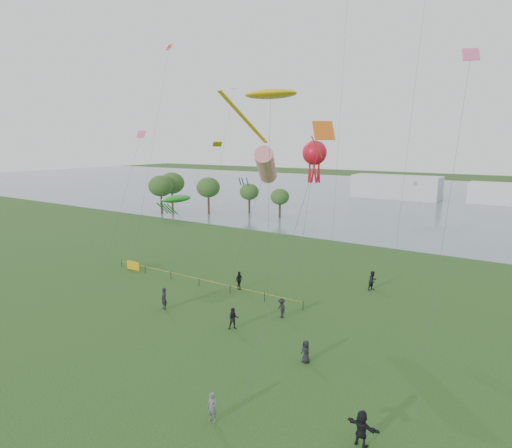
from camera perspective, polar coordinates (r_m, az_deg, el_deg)
The scene contains 20 objects.
ground_plane at distance 30.25m, azimuth -11.03°, elevation -18.16°, with size 400.00×400.00×0.00m, color #1A3B12.
lake at distance 121.00m, azimuth 24.19°, elevation 3.00°, with size 400.00×120.00×0.08m, color slate.
pavilion_left at distance 118.31m, azimuth 18.15°, elevation 4.71°, with size 22.00×8.00×6.00m, color silver.
pavilion_right at distance 117.35m, azimuth 30.86°, elevation 3.42°, with size 18.00×7.00×5.00m, color silver.
trees at distance 88.91m, azimuth -7.90°, elevation 4.88°, with size 27.58×14.81×8.31m.
fence at distance 48.85m, azimuth -13.08°, elevation -6.11°, with size 24.07×0.07×1.05m.
kite_flyer at distance 24.65m, azimuth -5.87°, elevation -23.14°, with size 0.60×0.39×1.63m, color slate.
spectator_a at distance 34.58m, azimuth -3.02°, elevation -12.49°, with size 0.86×0.67×1.76m, color black.
spectator_b at distance 36.69m, azimuth 3.41°, elevation -11.12°, with size 1.10×0.64×1.71m, color black.
spectator_c at distance 43.35m, azimuth -2.27°, elevation -7.51°, with size 1.08×0.45×1.84m, color black.
spectator_d at distance 30.08m, azimuth 6.65°, elevation -16.53°, with size 0.76×0.49×1.55m, color black.
spectator_e at distance 23.56m, azimuth 13.91°, elevation -24.93°, with size 1.71×0.54×1.84m, color black.
spectator_f at distance 39.21m, azimuth -12.17°, elevation -9.70°, with size 0.71×0.46×1.94m, color black.
spectator_g at distance 44.58m, azimuth 15.29°, elevation -7.29°, with size 0.95×0.74×1.96m, color black.
kite_stingray at distance 41.20m, azimuth 1.86°, elevation 16.84°, with size 5.33×10.14×19.36m.
kite_windsock at distance 42.17m, azimuth 1.34°, elevation 7.83°, with size 6.68×5.12×14.27m.
kite_creature at distance 52.68m, azimuth -10.61°, elevation 3.30°, with size 6.36×6.00×8.28m.
kite_octopus at distance 42.15m, azimuth 7.82°, elevation 9.31°, with size 2.36×6.78×14.76m.
kite_delta at distance 26.55m, azimuth 8.42°, elevation 10.45°, with size 1.40×9.32×15.86m.
small_kites at distance 44.86m, azimuth 2.01°, elevation 22.15°, with size 36.76×17.02×15.57m.
Camera 1 is at (18.86, -18.63, 14.58)m, focal length 30.00 mm.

